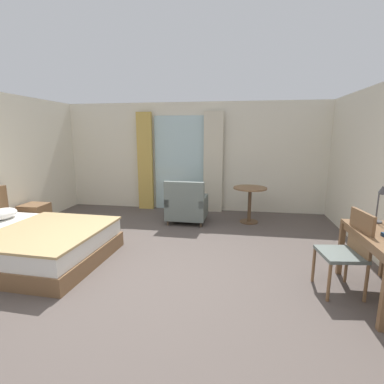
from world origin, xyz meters
TOP-DOWN VIEW (x-y plane):
  - ground at (0.00, 0.00)m, footprint 6.78×7.55m
  - wall_back at (0.00, 3.51)m, footprint 6.38×0.12m
  - balcony_glass_door at (-0.31, 3.43)m, footprint 1.20×0.02m
  - curtain_panel_left at (-1.13, 3.33)m, footprint 0.36×0.10m
  - curtain_panel_right at (0.51, 3.33)m, footprint 0.44×0.10m
  - bed at (-1.95, 0.19)m, footprint 2.30×1.75m
  - nightstand at (-2.79, 1.50)m, footprint 0.45×0.44m
  - desk_chair at (2.37, 0.02)m, footprint 0.50×0.53m
  - desk_lamp at (2.85, 0.48)m, footprint 0.22×0.24m
  - armchair_by_window at (0.06, 2.34)m, footprint 0.81×0.75m
  - round_cafe_table at (1.34, 2.58)m, footprint 0.68×0.68m

SIDE VIEW (x-z plane):
  - ground at x=0.00m, z-range -0.10..0.00m
  - nightstand at x=-2.79m, z-range 0.00..0.48m
  - bed at x=-1.95m, z-range -0.21..0.72m
  - armchair_by_window at x=0.06m, z-range -0.11..0.80m
  - desk_chair at x=2.37m, z-range 0.06..1.03m
  - round_cafe_table at x=1.34m, z-range 0.18..0.92m
  - desk_lamp at x=2.85m, z-range 0.81..1.29m
  - balcony_glass_door at x=-0.31m, z-range 0.00..2.23m
  - curtain_panel_left at x=-1.13m, z-range 0.00..2.32m
  - curtain_panel_right at x=0.51m, z-range 0.00..2.32m
  - wall_back at x=0.00m, z-range 0.00..2.54m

